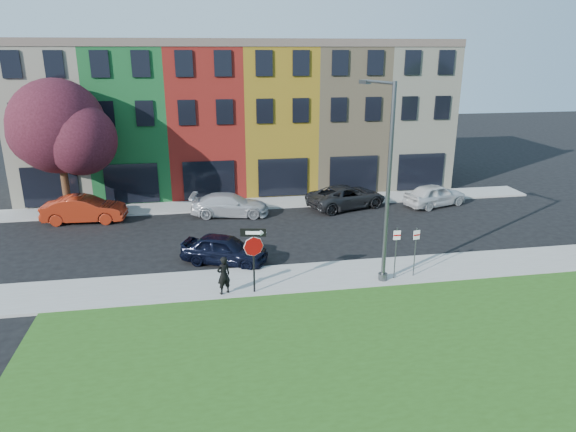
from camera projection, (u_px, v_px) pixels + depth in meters
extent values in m
plane|color=black|center=(348.00, 309.00, 20.41)|extent=(120.00, 120.00, 0.00)
cube|color=gray|center=(372.00, 273.00, 23.52)|extent=(40.00, 3.00, 0.12)
cube|color=gray|center=(241.00, 204.00, 33.96)|extent=(40.00, 2.40, 0.12)
cube|color=beige|center=(62.00, 121.00, 36.30)|extent=(5.00, 10.00, 10.00)
cube|color=green|center=(135.00, 119.00, 37.11)|extent=(5.00, 10.00, 10.00)
cube|color=red|center=(205.00, 118.00, 37.92)|extent=(5.00, 10.00, 10.00)
cube|color=gold|center=(272.00, 117.00, 38.73)|extent=(5.00, 10.00, 10.00)
cube|color=#8D7A5B|center=(336.00, 115.00, 39.54)|extent=(5.00, 10.00, 10.00)
cube|color=beige|center=(398.00, 114.00, 40.35)|extent=(5.00, 10.00, 10.00)
cube|color=black|center=(246.00, 179.00, 34.66)|extent=(30.00, 0.12, 2.60)
cylinder|color=black|center=(254.00, 262.00, 21.15)|extent=(0.08, 0.08, 2.73)
cylinder|color=silver|center=(253.00, 246.00, 20.93)|extent=(0.85, 0.19, 0.86)
cylinder|color=#960908|center=(254.00, 247.00, 20.90)|extent=(0.80, 0.18, 0.82)
cube|color=black|center=(253.00, 233.00, 20.74)|extent=(1.04, 0.24, 0.34)
cube|color=silver|center=(253.00, 233.00, 20.71)|extent=(0.65, 0.15, 0.14)
imported|color=black|center=(224.00, 275.00, 21.17)|extent=(0.90, 0.85, 1.64)
imported|color=black|center=(225.00, 249.00, 24.58)|extent=(4.72, 5.38, 1.42)
imported|color=maroon|center=(84.00, 209.00, 30.47)|extent=(2.32, 4.99, 1.57)
imported|color=#ADAEB2|center=(230.00, 205.00, 31.67)|extent=(3.39, 5.36, 1.39)
imported|color=black|center=(347.00, 197.00, 33.28)|extent=(5.50, 6.69, 1.47)
imported|color=silver|center=(435.00, 195.00, 33.64)|extent=(4.31, 5.37, 1.48)
cylinder|color=#4A4C4F|center=(388.00, 186.00, 21.38)|extent=(0.18, 0.18, 8.53)
cylinder|color=#4A4C4F|center=(383.00, 277.00, 22.65)|extent=(0.40, 0.40, 0.30)
cylinder|color=#4A4C4F|center=(380.00, 82.00, 20.95)|extent=(0.66, 1.96, 0.12)
cube|color=#4A4C4F|center=(365.00, 82.00, 21.91)|extent=(0.39, 0.60, 0.16)
cylinder|color=#4A4C4F|center=(395.00, 253.00, 22.48)|extent=(0.05, 0.05, 2.38)
cube|color=silver|center=(397.00, 235.00, 22.18)|extent=(0.32, 0.03, 0.42)
cube|color=#960908|center=(397.00, 235.00, 22.17)|extent=(0.32, 0.02, 0.06)
cylinder|color=#4A4C4F|center=(415.00, 252.00, 22.79)|extent=(0.05, 0.05, 2.26)
cube|color=silver|center=(417.00, 235.00, 22.51)|extent=(0.32, 0.08, 0.42)
cube|color=#960908|center=(417.00, 235.00, 22.49)|extent=(0.32, 0.07, 0.06)
cylinder|color=#312010|center=(66.00, 187.00, 31.00)|extent=(0.44, 0.44, 3.53)
sphere|color=black|center=(57.00, 126.00, 29.86)|extent=(5.50, 5.50, 5.50)
sphere|color=black|center=(81.00, 140.00, 29.52)|extent=(4.12, 4.12, 4.12)
sphere|color=black|center=(41.00, 134.00, 30.73)|extent=(3.85, 3.85, 3.85)
sphere|color=black|center=(62.00, 108.00, 30.12)|extent=(3.30, 3.30, 3.30)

